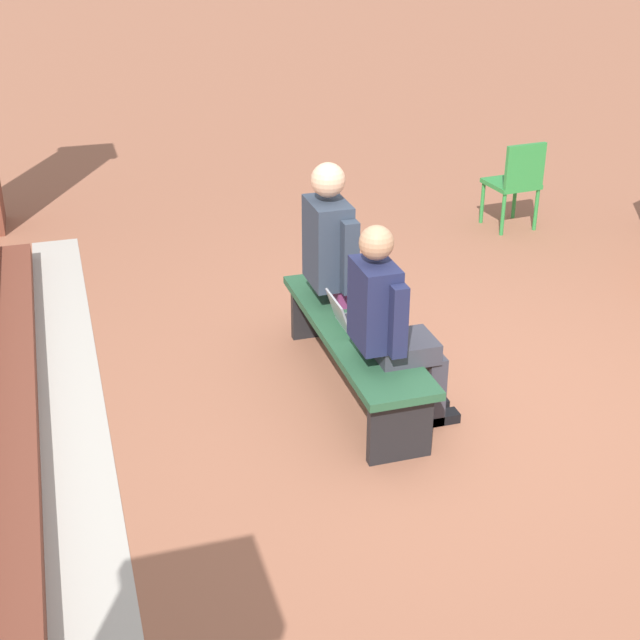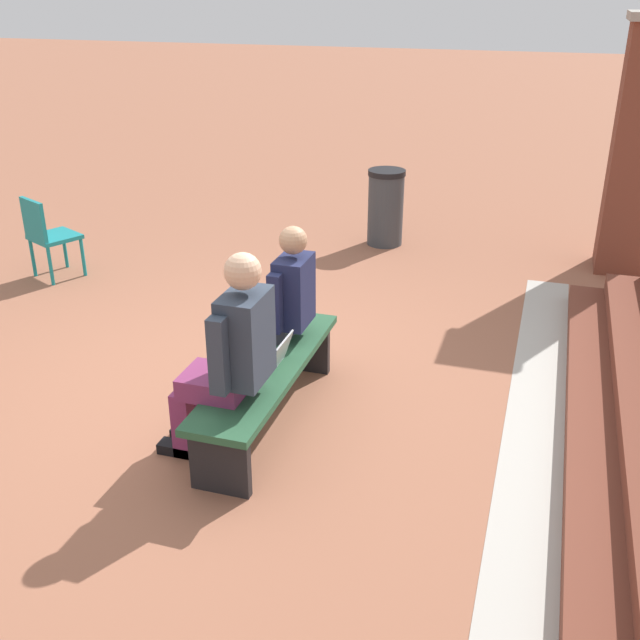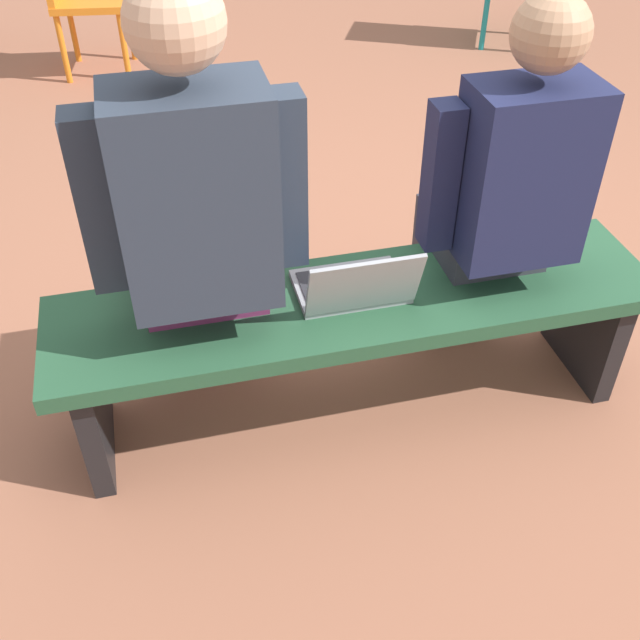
{
  "view_description": "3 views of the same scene",
  "coord_description": "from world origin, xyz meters",
  "px_view_note": "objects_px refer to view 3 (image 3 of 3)",
  "views": [
    {
      "loc": [
        -4.36,
        2.03,
        2.95
      ],
      "look_at": [
        -0.19,
        0.76,
        0.8
      ],
      "focal_mm": 50.0,
      "sensor_mm": 36.0,
      "label": 1
    },
    {
      "loc": [
        4.43,
        2.03,
        2.79
      ],
      "look_at": [
        -0.17,
        0.59,
        0.59
      ],
      "focal_mm": 42.0,
      "sensor_mm": 36.0,
      "label": 2
    },
    {
      "loc": [
        0.85,
        2.03,
        1.78
      ],
      "look_at": [
        0.49,
        0.59,
        0.56
      ],
      "focal_mm": 42.0,
      "sensor_mm": 36.0,
      "label": 3
    }
  ],
  "objects_px": {
    "person_adult": "(196,219)",
    "bench": "(356,322)",
    "person_student": "(501,195)",
    "laptop": "(355,286)"
  },
  "relations": [
    {
      "from": "person_student",
      "to": "laptop",
      "type": "height_order",
      "value": "person_student"
    },
    {
      "from": "bench",
      "to": "laptop",
      "type": "bearing_deg",
      "value": 45.14
    },
    {
      "from": "person_student",
      "to": "person_adult",
      "type": "xyz_separation_m",
      "value": [
        0.87,
        -0.01,
        0.04
      ]
    },
    {
      "from": "person_adult",
      "to": "bench",
      "type": "bearing_deg",
      "value": 170.8
    },
    {
      "from": "bench",
      "to": "person_student",
      "type": "xyz_separation_m",
      "value": [
        -0.44,
        -0.06,
        0.34
      ]
    },
    {
      "from": "laptop",
      "to": "bench",
      "type": "bearing_deg",
      "value": -134.86
    },
    {
      "from": "person_student",
      "to": "laptop",
      "type": "xyz_separation_m",
      "value": [
        0.45,
        0.08,
        -0.19
      ]
    },
    {
      "from": "person_student",
      "to": "person_adult",
      "type": "height_order",
      "value": "person_adult"
    },
    {
      "from": "person_adult",
      "to": "laptop",
      "type": "relative_size",
      "value": 4.33
    },
    {
      "from": "bench",
      "to": "person_student",
      "type": "relative_size",
      "value": 1.41
    }
  ]
}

